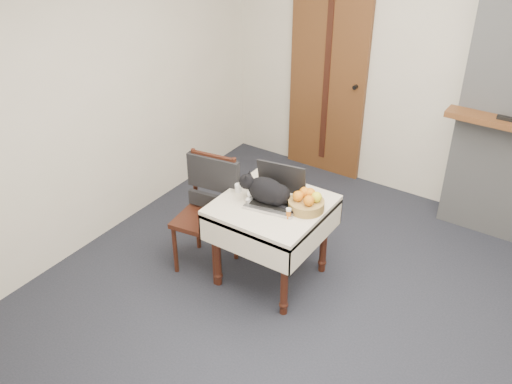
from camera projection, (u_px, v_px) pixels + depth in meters
ground at (340, 320)px, 4.17m from camera, size 4.50×4.50×0.00m
room_shell at (394, 69)px, 3.58m from camera, size 4.52×4.01×2.61m
door at (328, 79)px, 5.62m from camera, size 0.82×0.10×2.00m
side_table at (272, 216)px, 4.28m from camera, size 0.78×0.78×0.70m
laptop at (277, 193)px, 4.21m from camera, size 0.43×0.39×0.28m
cat at (268, 191)px, 4.18m from camera, size 0.48×0.25×0.23m
cream_jar at (238, 188)px, 4.35m from camera, size 0.06×0.06×0.06m
pill_bottle at (289, 213)px, 4.03m from camera, size 0.04×0.04×0.08m
fruit_basket at (307, 202)px, 4.12m from camera, size 0.26×0.26×0.15m
desk_clutter at (295, 206)px, 4.18m from camera, size 0.16×0.05×0.01m
chair at (210, 197)px, 4.48m from camera, size 0.48×0.48×0.95m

